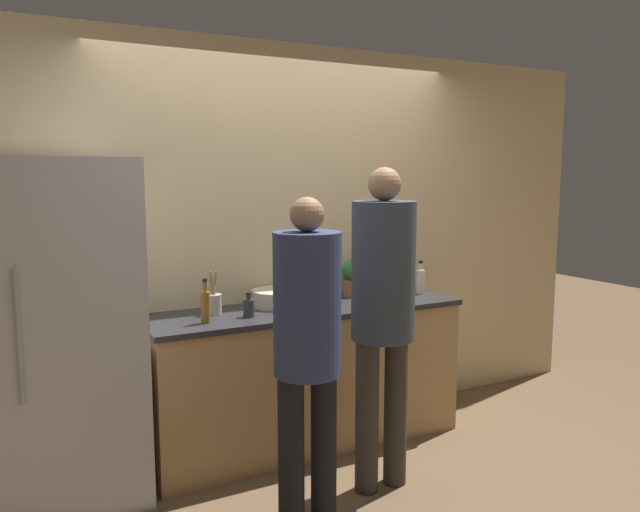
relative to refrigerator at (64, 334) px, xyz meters
The scene contains 14 objects.
ground_plane 1.74m from the refrigerator, 11.91° to the right, with size 14.00×14.00×0.00m, color brown.
wall_back 1.53m from the refrigerator, 13.65° to the left, with size 5.20×0.06×2.60m.
counter 1.51m from the refrigerator, ahead, with size 2.07×0.63×0.91m.
refrigerator is the anchor object (origin of this frame).
person_left 1.32m from the refrigerator, 39.79° to the right, with size 0.33×0.33×1.65m.
person_center 1.70m from the refrigerator, 23.58° to the right, with size 0.35×0.35×1.79m.
fruit_bowl 1.31m from the refrigerator, ahead, with size 0.34×0.34×0.14m.
utensil_crock 0.86m from the refrigerator, ahead, with size 0.10×0.10×0.27m.
bottle_amber 0.76m from the refrigerator, ahead, with size 0.05×0.05×0.26m.
bottle_clear 2.35m from the refrigerator, ahead, with size 0.06×0.06×0.24m.
bottle_dark 1.02m from the refrigerator, ahead, with size 0.07×0.07×0.15m.
cup_white 2.05m from the refrigerator, ahead, with size 0.08×0.08×0.10m.
cup_black 1.83m from the refrigerator, ahead, with size 0.07×0.07×0.08m.
potted_plant 1.91m from the refrigerator, ahead, with size 0.15×0.15×0.25m.
Camera 1 is at (-1.76, -3.15, 1.76)m, focal length 35.00 mm.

